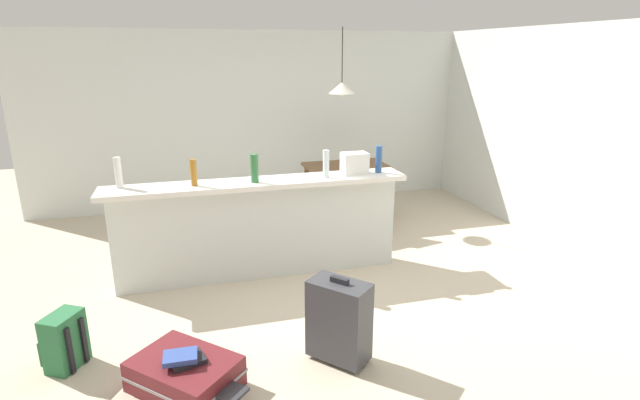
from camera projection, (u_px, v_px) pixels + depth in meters
ground_plane at (316, 293)px, 4.72m from camera, size 13.00×13.00×0.05m
wall_back at (262, 120)px, 7.16m from camera, size 6.60×0.10×2.50m
wall_right at (575, 142)px, 5.41m from camera, size 0.10×6.00×2.50m
partition_half_wall at (260, 232)px, 4.91m from camera, size 2.80×0.20×0.95m
bar_countertop at (259, 183)px, 4.76m from camera, size 2.96×0.40×0.05m
bottle_white at (118, 173)px, 4.48m from camera, size 0.07×0.07×0.29m
bottle_amber at (194, 173)px, 4.55m from camera, size 0.06×0.06×0.25m
bottle_green at (254, 168)px, 4.67m from camera, size 0.08×0.08×0.28m
bottle_clear at (326, 164)px, 4.84m from camera, size 0.06×0.06×0.28m
bottle_blue at (379, 159)px, 5.05m from camera, size 0.07×0.07×0.28m
grocery_bag at (355, 163)px, 5.00m from camera, size 0.26×0.18×0.22m
dining_table at (348, 173)px, 6.57m from camera, size 1.10×0.80×0.74m
dining_chair_near_partition at (357, 195)px, 6.03m from camera, size 0.48×0.48×0.93m
pendant_lamp at (342, 88)px, 6.25m from camera, size 0.34×0.34×0.85m
suitcase_flat_maroon at (185, 374)px, 3.32m from camera, size 0.84×0.84×0.22m
backpack_green at (64, 342)px, 3.53m from camera, size 0.32×0.33×0.42m
suitcase_upright_charcoal at (339, 320)px, 3.57m from camera, size 0.47×0.49×0.67m
book_stack at (184, 359)px, 3.25m from camera, size 0.28×0.21×0.07m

